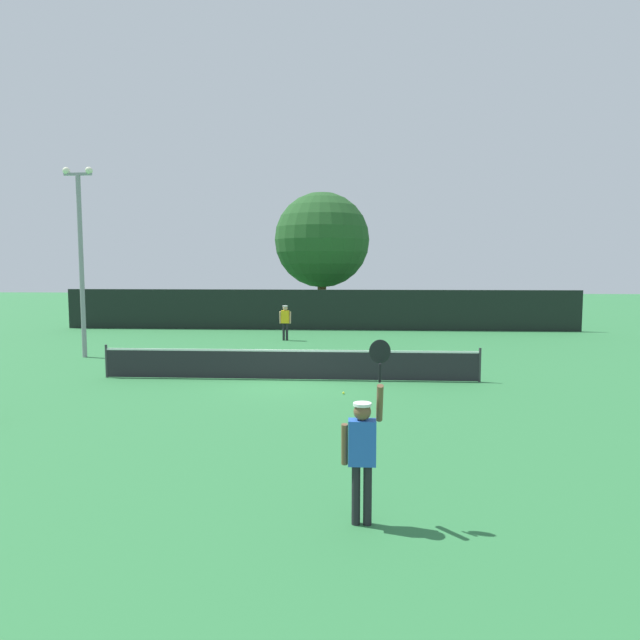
{
  "coord_description": "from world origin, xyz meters",
  "views": [
    {
      "loc": [
        2.05,
        -17.57,
        3.56
      ],
      "look_at": [
        0.65,
        5.29,
        1.42
      ],
      "focal_mm": 31.66,
      "sensor_mm": 36.0,
      "label": 1
    }
  ],
  "objects_px": {
    "light_pole": "(81,249)",
    "large_tree": "(322,240)",
    "tennis_ball": "(343,393)",
    "parked_car_near": "(474,307)",
    "player_serving": "(363,444)",
    "player_receiving": "(285,319)"
  },
  "relations": [
    {
      "from": "player_receiving",
      "to": "tennis_ball",
      "type": "bearing_deg",
      "value": 104.88
    },
    {
      "from": "tennis_ball",
      "to": "light_pole",
      "type": "bearing_deg",
      "value": 150.24
    },
    {
      "from": "tennis_ball",
      "to": "parked_car_near",
      "type": "xyz_separation_m",
      "value": [
        8.66,
        24.49,
        0.74
      ]
    },
    {
      "from": "player_serving",
      "to": "player_receiving",
      "type": "relative_size",
      "value": 1.51
    },
    {
      "from": "parked_car_near",
      "to": "light_pole",
      "type": "bearing_deg",
      "value": -137.44
    },
    {
      "from": "player_serving",
      "to": "light_pole",
      "type": "bearing_deg",
      "value": 127.72
    },
    {
      "from": "player_serving",
      "to": "large_tree",
      "type": "xyz_separation_m",
      "value": [
        -2.22,
        28.55,
        4.14
      ]
    },
    {
      "from": "player_receiving",
      "to": "tennis_ball",
      "type": "distance_m",
      "value": 12.01
    },
    {
      "from": "light_pole",
      "to": "parked_car_near",
      "type": "relative_size",
      "value": 1.75
    },
    {
      "from": "large_tree",
      "to": "player_serving",
      "type": "bearing_deg",
      "value": -85.55
    },
    {
      "from": "player_receiving",
      "to": "large_tree",
      "type": "distance_m",
      "value": 9.97
    },
    {
      "from": "large_tree",
      "to": "parked_car_near",
      "type": "distance_m",
      "value": 12.07
    },
    {
      "from": "player_receiving",
      "to": "tennis_ball",
      "type": "height_order",
      "value": "player_receiving"
    },
    {
      "from": "player_serving",
      "to": "large_tree",
      "type": "height_order",
      "value": "large_tree"
    },
    {
      "from": "player_receiving",
      "to": "parked_car_near",
      "type": "relative_size",
      "value": 0.4
    },
    {
      "from": "tennis_ball",
      "to": "light_pole",
      "type": "relative_size",
      "value": 0.01
    },
    {
      "from": "player_serving",
      "to": "parked_car_near",
      "type": "bearing_deg",
      "value": 75.8
    },
    {
      "from": "light_pole",
      "to": "large_tree",
      "type": "xyz_separation_m",
      "value": [
        8.61,
        14.55,
        1.01
      ]
    },
    {
      "from": "player_serving",
      "to": "tennis_ball",
      "type": "xyz_separation_m",
      "value": [
        -0.42,
        8.05,
        -1.11
      ]
    },
    {
      "from": "light_pole",
      "to": "large_tree",
      "type": "distance_m",
      "value": 16.94
    },
    {
      "from": "player_receiving",
      "to": "light_pole",
      "type": "relative_size",
      "value": 0.23
    },
    {
      "from": "tennis_ball",
      "to": "parked_car_near",
      "type": "distance_m",
      "value": 25.99
    }
  ]
}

